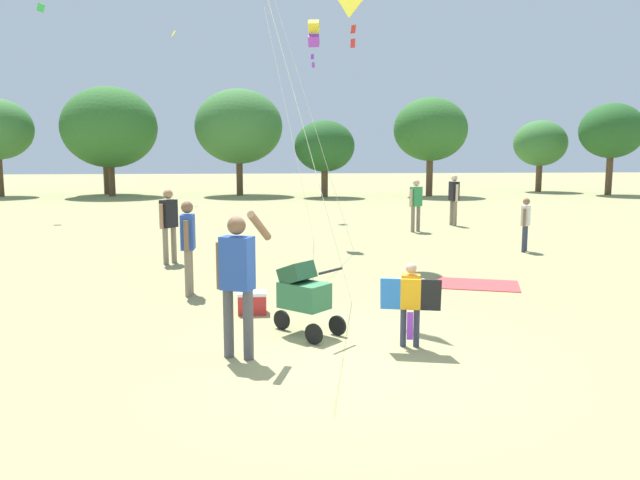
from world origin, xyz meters
The scene contains 14 objects.
ground_plane centered at (0.00, 0.00, 0.00)m, with size 120.00×120.00×0.00m, color #938E5B.
treeline_distant centered at (-1.94, 28.04, 3.59)m, with size 37.49×6.54×5.92m.
child_with_butterfly_kite centered at (0.75, 0.38, 0.67)m, with size 0.78×0.43×1.11m.
person_adult_flyer centered at (-1.44, 0.14, 1.06)m, with size 0.69×0.52×1.84m.
stroller centered at (-0.60, 1.07, 0.61)m, with size 0.99×0.96×1.03m.
kite_adult_black centered at (0.29, 2.80, 4.88)m, with size 1.80×3.03×5.51m.
kite_orange_delta centered at (0.24, 10.18, 5.62)m, with size 1.50×4.15×6.03m.
person_red_shirt centered at (-3.27, 6.83, 0.99)m, with size 0.39×0.46×1.68m.
person_sitting_far centered at (5.38, 7.77, 0.80)m, with size 0.31×0.38×1.35m.
person_couple_left centered at (-2.46, 3.66, 0.98)m, with size 0.22×0.54×1.66m.
person_kid_running centered at (5.20, 13.30, 1.02)m, with size 0.28×0.55×1.72m.
person_back_turned centered at (3.55, 11.80, 0.96)m, with size 0.45×0.38×1.64m.
picnic_blanket centered at (2.90, 4.03, 0.01)m, with size 1.53×1.03×0.02m, color #CC3D3D.
cooler_box centered at (-1.32, 2.27, 0.18)m, with size 0.45×0.33×0.35m.
Camera 1 is at (-1.08, -7.44, 2.56)m, focal length 35.42 mm.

